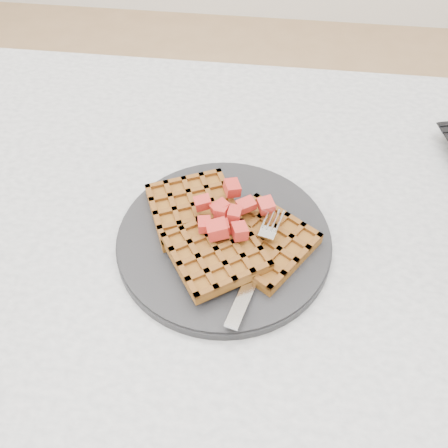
% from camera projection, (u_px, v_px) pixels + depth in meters
% --- Properties ---
extents(ground, '(4.00, 4.00, 0.00)m').
position_uv_depth(ground, '(259.00, 425.00, 1.24)').
color(ground, tan).
rests_on(ground, ground).
extents(table, '(1.20, 0.80, 0.75)m').
position_uv_depth(table, '(281.00, 286.00, 0.75)').
color(table, silver).
rests_on(table, ground).
extents(plate, '(0.28, 0.28, 0.02)m').
position_uv_depth(plate, '(224.00, 240.00, 0.65)').
color(plate, black).
rests_on(plate, table).
extents(waffles, '(0.24, 0.22, 0.03)m').
position_uv_depth(waffles, '(224.00, 233.00, 0.63)').
color(waffles, '#91581E').
rests_on(waffles, plate).
extents(strawberry_pile, '(0.15, 0.15, 0.02)m').
position_uv_depth(strawberry_pile, '(224.00, 217.00, 0.61)').
color(strawberry_pile, '#9A0F0C').
rests_on(strawberry_pile, waffles).
extents(fork, '(0.07, 0.18, 0.02)m').
position_uv_depth(fork, '(258.00, 262.00, 0.60)').
color(fork, silver).
rests_on(fork, plate).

